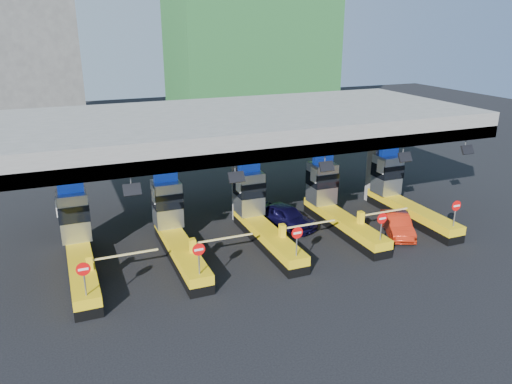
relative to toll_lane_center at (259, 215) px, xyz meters
name	(u,v)px	position (x,y,z in m)	size (l,w,h in m)	color
ground	(261,239)	(0.00, -0.28, -1.40)	(120.00, 120.00, 0.00)	black
toll_canopy	(242,126)	(0.00, 2.59, 4.74)	(28.00, 12.09, 7.00)	slate
toll_lane_far_left	(78,242)	(-10.00, 0.00, 0.00)	(4.43, 8.00, 4.16)	black
toll_lane_left	(174,228)	(-5.00, 0.00, 0.00)	(4.43, 8.00, 4.16)	black
toll_lane_center	(259,215)	(0.00, 0.00, 0.00)	(4.43, 8.00, 4.16)	black
toll_lane_right	(333,204)	(5.00, 0.00, 0.00)	(4.43, 8.00, 4.16)	black
toll_lane_far_right	(400,194)	(10.00, 0.00, 0.00)	(4.43, 8.00, 4.16)	black
bg_building_scaffold	(249,4)	(12.00, 31.72, 12.60)	(18.00, 12.00, 28.00)	#1E5926
bg_building_concrete	(8,52)	(-14.00, 35.72, 7.60)	(14.00, 10.00, 18.00)	#4C4C49
van	(286,216)	(2.12, 0.80, -0.68)	(1.70, 4.22, 1.44)	black
red_car	(397,225)	(7.78, -2.77, -0.76)	(1.34, 3.84, 1.26)	red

